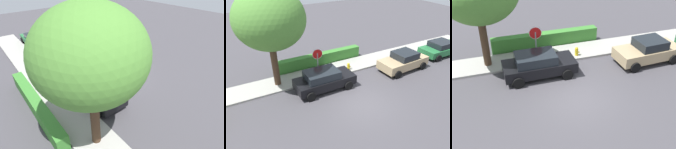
{
  "view_description": "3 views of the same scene",
  "coord_description": "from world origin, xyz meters",
  "views": [
    {
      "loc": [
        -9.04,
        7.85,
        7.69
      ],
      "look_at": [
        -1.39,
        1.52,
        1.47
      ],
      "focal_mm": 28.0,
      "sensor_mm": 36.0,
      "label": 1
    },
    {
      "loc": [
        -6.78,
        -9.1,
        8.51
      ],
      "look_at": [
        -0.71,
        1.88,
        1.42
      ],
      "focal_mm": 35.0,
      "sensor_mm": 36.0,
      "label": 2
    },
    {
      "loc": [
        -4.23,
        -11.0,
        8.91
      ],
      "look_at": [
        -0.25,
        1.31,
        0.72
      ],
      "focal_mm": 45.0,
      "sensor_mm": 36.0,
      "label": 3
    }
  ],
  "objects": [
    {
      "name": "street_tree_near_corner",
      "position": [
        -3.98,
        4.7,
        4.82
      ],
      "size": [
        4.52,
        4.52,
        6.82
      ],
      "color": "#422D1E",
      "rests_on": "ground_plane"
    },
    {
      "name": "fire_hydrant",
      "position": [
        1.55,
        4.21,
        0.36
      ],
      "size": [
        0.3,
        0.22,
        0.72
      ],
      "color": "gold",
      "rests_on": "ground_plane"
    },
    {
      "name": "parked_car_green",
      "position": [
        10.81,
        2.73,
        0.7
      ],
      "size": [
        4.48,
        2.08,
        1.38
      ],
      "color": "#236B38",
      "rests_on": "ground_plane"
    },
    {
      "name": "stop_sign",
      "position": [
        -1.11,
        4.24,
        1.67
      ],
      "size": [
        0.77,
        0.1,
        2.44
      ],
      "color": "gray",
      "rests_on": "ground_plane"
    },
    {
      "name": "ground_plane",
      "position": [
        0.0,
        0.0,
        0.0
      ],
      "size": [
        60.0,
        60.0,
        0.0
      ],
      "primitive_type": "plane",
      "color": "#423F44"
    },
    {
      "name": "sidewalk_curb",
      "position": [
        0.0,
        4.84,
        0.07
      ],
      "size": [
        32.0,
        2.15,
        0.14
      ],
      "primitive_type": "cube",
      "color": "#9E9B93",
      "rests_on": "ground_plane"
    },
    {
      "name": "parked_car_tan",
      "position": [
        5.61,
        2.32,
        0.76
      ],
      "size": [
        4.18,
        2.17,
        1.52
      ],
      "color": "tan",
      "rests_on": "ground_plane"
    },
    {
      "name": "front_yard_hedge",
      "position": [
        0.02,
        6.32,
        0.52
      ],
      "size": [
        7.43,
        0.63,
        1.05
      ],
      "color": "#387A2D",
      "rests_on": "ground_plane"
    },
    {
      "name": "parked_car_black",
      "position": [
        -1.34,
        2.74,
        0.76
      ],
      "size": [
        4.18,
        2.0,
        1.47
      ],
      "color": "black",
      "rests_on": "ground_plane"
    }
  ]
}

